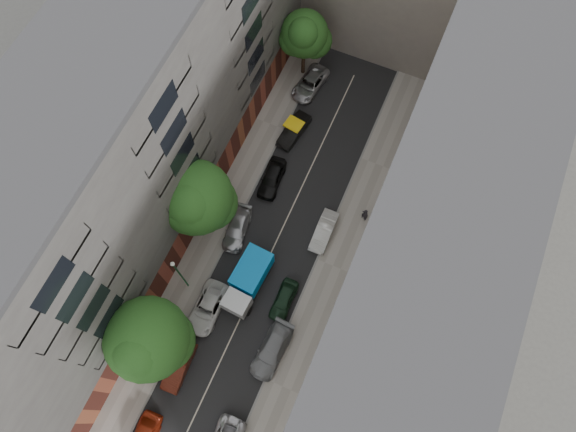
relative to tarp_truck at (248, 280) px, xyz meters
The scene contains 21 objects.
ground 4.73m from the tarp_truck, 82.69° to the left, with size 120.00×120.00×0.00m, color #4C4C49.
road_surface 4.73m from the tarp_truck, 82.69° to the left, with size 8.00×44.00×0.02m, color black.
sidewalk_left 6.79m from the tarp_truck, 137.84° to the left, with size 3.00×44.00×0.15m, color gray.
sidewalk_right 7.66m from the tarp_truck, 36.31° to the left, with size 3.00×44.00×0.15m, color gray.
building_left 14.20m from the tarp_truck, 156.83° to the left, with size 8.00×44.00×20.00m, color #454341.
building_right 15.06m from the tarp_truck, 21.08° to the left, with size 8.00×44.00×20.00m, color #BEB094.
tarp_truck is the anchor object (origin of this frame).
car_left_1 8.82m from the tarp_truck, 104.69° to the right, with size 1.47×4.22×1.39m, color #4D1A0F.
car_left_2 4.09m from the tarp_truck, 123.71° to the right, with size 2.24×4.86×1.35m, color silver.
car_left_3 5.16m from the tarp_truck, 126.46° to the left, with size 1.83×4.51×1.31m, color #B3B3B8.
car_left_4 10.14m from the tarp_truck, 102.73° to the left, with size 1.76×4.38×1.49m, color black.
car_left_5 15.59m from the tarp_truck, 98.78° to the left, with size 1.50×4.30×1.42m, color black.
car_left_6 21.29m from the tarp_truck, 98.18° to the left, with size 2.22×4.82×1.34m, color #B3B2B7.
car_right_1 6.06m from the tarp_truck, 46.11° to the right, with size 2.06×5.06×1.47m, color slate.
car_right_2 3.47m from the tarp_truck, ahead, with size 1.53×3.81×1.30m, color black.
car_right_3 8.14m from the tarp_truck, 59.02° to the left, with size 1.44×4.14×1.36m, color silver.
tree_near 9.76m from the tarp_truck, 116.63° to the right, with size 6.38×6.26×8.88m.
tree_mid 8.13m from the tarp_truck, 149.67° to the left, with size 6.31×6.19×9.29m.
tree_far 23.10m from the tarp_truck, 100.90° to the left, with size 4.84×4.48×8.08m.
lamp_post 5.95m from the tarp_truck, 155.37° to the right, with size 0.36×0.36×6.73m.
pedestrian 11.99m from the tarp_truck, 54.41° to the left, with size 0.66×0.44×1.82m, color black.
Camera 1 is at (6.90, -13.11, 43.61)m, focal length 32.00 mm.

